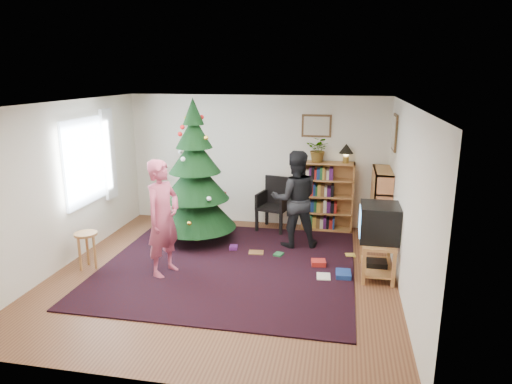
% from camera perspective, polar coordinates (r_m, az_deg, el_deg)
% --- Properties ---
extents(floor, '(5.00, 5.00, 0.00)m').
position_cam_1_polar(floor, '(6.91, -4.01, -10.19)').
color(floor, brown).
rests_on(floor, ground).
extents(ceiling, '(5.00, 5.00, 0.00)m').
position_cam_1_polar(ceiling, '(6.28, -4.43, 10.97)').
color(ceiling, white).
rests_on(ceiling, wall_back).
extents(wall_back, '(5.00, 0.02, 2.50)m').
position_cam_1_polar(wall_back, '(8.86, -0.02, 3.95)').
color(wall_back, silver).
rests_on(wall_back, floor).
extents(wall_front, '(5.00, 0.02, 2.50)m').
position_cam_1_polar(wall_front, '(4.25, -13.06, -8.62)').
color(wall_front, silver).
rests_on(wall_front, floor).
extents(wall_left, '(0.02, 5.00, 2.50)m').
position_cam_1_polar(wall_left, '(7.52, -22.94, 0.81)').
color(wall_left, silver).
rests_on(wall_left, floor).
extents(wall_right, '(0.02, 5.00, 2.50)m').
position_cam_1_polar(wall_right, '(6.33, 18.22, -1.21)').
color(wall_right, silver).
rests_on(wall_right, floor).
extents(rug, '(3.80, 3.60, 0.02)m').
position_cam_1_polar(rug, '(7.17, -3.40, -9.13)').
color(rug, black).
rests_on(rug, floor).
extents(window_pane, '(0.04, 1.20, 1.40)m').
position_cam_1_polar(window_pane, '(7.95, -20.58, 3.58)').
color(window_pane, silver).
rests_on(window_pane, wall_left).
extents(curtain, '(0.06, 0.35, 1.60)m').
position_cam_1_polar(curtain, '(8.52, -17.93, 4.50)').
color(curtain, silver).
rests_on(curtain, wall_left).
extents(picture_back, '(0.55, 0.03, 0.42)m').
position_cam_1_polar(picture_back, '(8.59, 7.58, 8.20)').
color(picture_back, '#4C3319').
rests_on(picture_back, wall_back).
extents(picture_right, '(0.03, 0.50, 0.60)m').
position_cam_1_polar(picture_right, '(7.90, 16.95, 7.13)').
color(picture_right, '#4C3319').
rests_on(picture_right, wall_right).
extents(christmas_tree, '(1.38, 1.38, 2.51)m').
position_cam_1_polar(christmas_tree, '(7.93, -7.57, 1.02)').
color(christmas_tree, '#3F2816').
rests_on(christmas_tree, rug).
extents(bookshelf_back, '(0.95, 0.30, 1.30)m').
position_cam_1_polar(bookshelf_back, '(8.69, 8.95, -0.42)').
color(bookshelf_back, '#BB6E42').
rests_on(bookshelf_back, floor).
extents(bookshelf_right, '(0.30, 0.95, 1.30)m').
position_cam_1_polar(bookshelf_right, '(8.23, 15.29, -1.62)').
color(bookshelf_right, '#BB6E42').
rests_on(bookshelf_right, floor).
extents(tv_stand, '(0.46, 0.84, 0.55)m').
position_cam_1_polar(tv_stand, '(6.99, 14.91, -7.50)').
color(tv_stand, '#BB6E42').
rests_on(tv_stand, floor).
extents(crt_tv, '(0.56, 0.60, 0.52)m').
position_cam_1_polar(crt_tv, '(6.83, 15.15, -3.68)').
color(crt_tv, black).
rests_on(crt_tv, tv_stand).
extents(armchair, '(0.66, 0.66, 0.99)m').
position_cam_1_polar(armchair, '(8.68, 2.34, -1.15)').
color(armchair, black).
rests_on(armchair, rug).
extents(stool, '(0.34, 0.34, 0.57)m').
position_cam_1_polar(stool, '(7.39, -20.45, -5.74)').
color(stool, '#BB6E42').
rests_on(stool, floor).
extents(person_standing, '(0.59, 0.73, 1.73)m').
position_cam_1_polar(person_standing, '(6.74, -11.54, -3.24)').
color(person_standing, '#B64863').
rests_on(person_standing, rug).
extents(person_by_chair, '(0.94, 0.80, 1.67)m').
position_cam_1_polar(person_by_chair, '(7.72, 4.88, -0.91)').
color(person_by_chair, black).
rests_on(person_by_chair, rug).
extents(potted_plant, '(0.51, 0.47, 0.47)m').
position_cam_1_polar(potted_plant, '(8.51, 7.83, 5.29)').
color(potted_plant, gray).
rests_on(potted_plant, bookshelf_back).
extents(table_lamp, '(0.27, 0.27, 0.35)m').
position_cam_1_polar(table_lamp, '(8.50, 11.21, 5.18)').
color(table_lamp, '#A57F33').
rests_on(table_lamp, bookshelf_back).
extents(floor_clutter, '(2.14, 1.10, 0.08)m').
position_cam_1_polar(floor_clutter, '(7.32, 5.39, -8.42)').
color(floor_clutter, '#A51E19').
rests_on(floor_clutter, rug).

